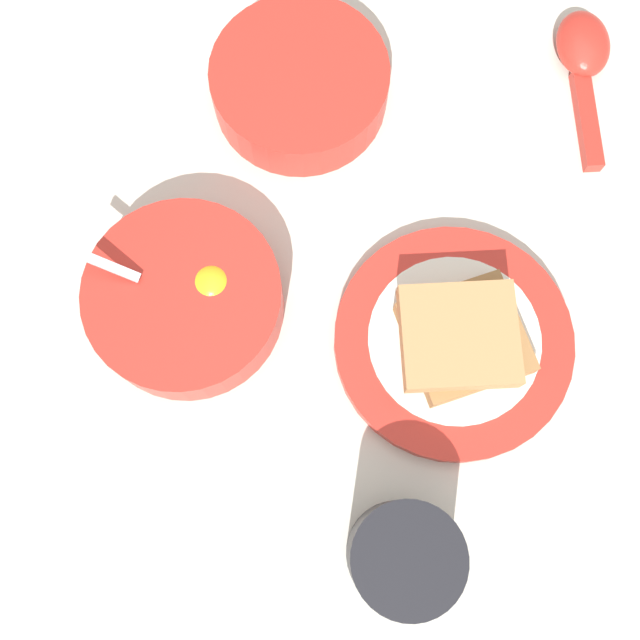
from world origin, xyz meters
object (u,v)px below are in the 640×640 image
at_px(toast_plate, 453,342).
at_px(soup_spoon, 584,57).
at_px(congee_bowl, 300,84).
at_px(toast_sandwich, 461,337).
at_px(drinking_cup, 404,557).
at_px(egg_bowl, 185,299).

distance_m(toast_plate, soup_spoon, 0.27).
relative_size(soup_spoon, congee_bowl, 0.94).
height_order(toast_sandwich, drinking_cup, drinking_cup).
height_order(toast_sandwich, congee_bowl, toast_sandwich).
height_order(congee_bowl, drinking_cup, drinking_cup).
distance_m(egg_bowl, drinking_cup, 0.24).
bearing_deg(congee_bowl, toast_plate, -120.07).
bearing_deg(egg_bowl, toast_sandwich, -67.95).
bearing_deg(soup_spoon, drinking_cup, -171.72).
bearing_deg(congee_bowl, toast_sandwich, -120.09).
bearing_deg(drinking_cup, egg_bowl, 71.36).
bearing_deg(soup_spoon, toast_sandwich, -174.99).
bearing_deg(toast_plate, drinking_cup, -165.46).
relative_size(egg_bowl, drinking_cup, 2.06).
relative_size(toast_plate, toast_sandwich, 1.54).
xyz_separation_m(toast_plate, congee_bowl, (0.12, 0.21, 0.01)).
bearing_deg(congee_bowl, drinking_cup, -137.98).
xyz_separation_m(soup_spoon, congee_bowl, (-0.15, 0.19, 0.01)).
distance_m(egg_bowl, soup_spoon, 0.39).
bearing_deg(toast_sandwich, soup_spoon, 5.01).
bearing_deg(soup_spoon, congee_bowl, 128.26).
height_order(toast_plate, toast_sandwich, toast_sandwich).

